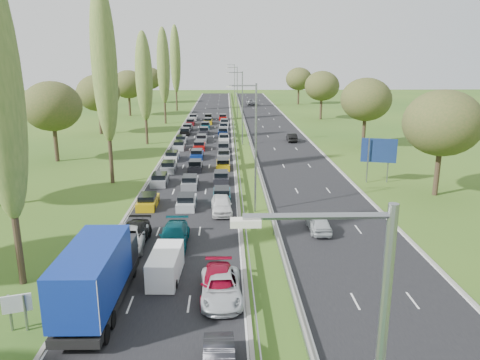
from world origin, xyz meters
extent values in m
plane|color=#295119|center=(4.50, 80.00, 0.00)|extent=(260.00, 260.00, 0.00)
cube|color=black|center=(-2.25, 82.50, 0.00)|extent=(10.50, 215.00, 0.04)
cube|color=black|center=(11.25, 82.50, 0.00)|extent=(10.50, 215.00, 0.04)
cube|color=gray|center=(3.35, 82.50, 0.55)|extent=(0.06, 215.00, 0.32)
cube|color=gray|center=(5.65, 82.50, 0.55)|extent=(0.06, 215.00, 0.32)
cylinder|color=gray|center=(4.50, 43.00, 6.00)|extent=(0.18, 0.18, 12.00)
cylinder|color=gray|center=(4.50, 78.00, 6.00)|extent=(0.18, 0.18, 12.00)
cylinder|color=gray|center=(4.50, 113.00, 6.00)|extent=(0.18, 0.18, 12.00)
cylinder|color=gray|center=(4.50, 148.00, 6.00)|extent=(0.18, 0.18, 12.00)
cylinder|color=#2D2116|center=(-11.50, 29.00, 3.60)|extent=(0.44, 0.44, 7.20)
cylinder|color=#2D2116|center=(-11.50, 54.00, 3.96)|extent=(0.44, 0.44, 7.92)
ellipsoid|color=#4D6A2D|center=(-11.50, 54.00, 13.64)|extent=(2.80, 2.80, 17.60)
cylinder|color=#2D2116|center=(-11.50, 79.00, 3.24)|extent=(0.44, 0.44, 6.48)
ellipsoid|color=#4D6A2D|center=(-11.50, 79.00, 11.16)|extent=(2.80, 2.80, 14.40)
cylinder|color=#2D2116|center=(-11.50, 104.00, 3.60)|extent=(0.44, 0.44, 7.20)
ellipsoid|color=#4D6A2D|center=(-11.50, 104.00, 12.40)|extent=(2.80, 2.80, 16.00)
cylinder|color=#2D2116|center=(-11.50, 129.00, 3.96)|extent=(0.44, 0.44, 7.92)
ellipsoid|color=#4D6A2D|center=(-11.50, 129.00, 13.64)|extent=(2.80, 2.80, 17.60)
cylinder|color=#2D2116|center=(-22.00, 66.00, 2.42)|extent=(0.56, 0.56, 4.84)
ellipsoid|color=#38471E|center=(-22.00, 66.00, 7.70)|extent=(8.00, 8.00, 6.80)
cylinder|color=#2D2116|center=(-22.00, 90.00, 2.42)|extent=(0.56, 0.56, 4.84)
ellipsoid|color=#38471E|center=(-22.00, 90.00, 7.70)|extent=(8.00, 8.00, 6.80)
cylinder|color=#2D2116|center=(-22.00, 118.00, 2.42)|extent=(0.56, 0.56, 4.84)
ellipsoid|color=#38471E|center=(-22.00, 118.00, 7.70)|extent=(8.00, 8.00, 6.80)
cylinder|color=#2D2116|center=(-22.00, 150.00, 2.42)|extent=(0.56, 0.56, 4.84)
ellipsoid|color=#38471E|center=(-22.00, 150.00, 7.70)|extent=(8.00, 8.00, 6.80)
cylinder|color=#2D2116|center=(24.00, 48.00, 2.42)|extent=(0.56, 0.56, 4.84)
ellipsoid|color=#38471E|center=(24.00, 48.00, 7.70)|extent=(8.00, 8.00, 6.80)
cylinder|color=#2D2116|center=(24.00, 75.00, 2.42)|extent=(0.56, 0.56, 4.84)
ellipsoid|color=#38471E|center=(24.00, 75.00, 7.70)|extent=(8.00, 8.00, 6.80)
cylinder|color=#2D2116|center=(24.00, 110.00, 2.42)|extent=(0.56, 0.56, 4.84)
ellipsoid|color=#38471E|center=(24.00, 110.00, 7.70)|extent=(8.00, 8.00, 6.80)
cylinder|color=#2D2116|center=(24.00, 145.00, 2.42)|extent=(0.56, 0.56, 4.84)
ellipsoid|color=#38471E|center=(24.00, 145.00, 7.70)|extent=(8.00, 8.00, 6.80)
cube|color=#BF990C|center=(-5.90, 44.76, 0.44)|extent=(1.75, 4.00, 0.80)
cube|color=slate|center=(-5.87, 53.12, 0.44)|extent=(1.75, 4.00, 0.80)
cube|color=slate|center=(-5.58, 59.51, 0.44)|extent=(1.75, 4.00, 0.80)
cube|color=silver|center=(-5.90, 66.09, 0.44)|extent=(1.75, 4.00, 0.80)
cube|color=#B2B7BC|center=(-5.67, 74.28, 0.44)|extent=(1.75, 4.00, 0.80)
cube|color=#B2B7BC|center=(-5.83, 79.58, 0.44)|extent=(1.75, 4.00, 0.80)
cube|color=black|center=(-5.89, 88.35, 0.44)|extent=(1.75, 4.00, 0.80)
cube|color=black|center=(-5.84, 93.59, 0.44)|extent=(1.75, 4.00, 0.80)
cube|color=#590F14|center=(-5.83, 101.41, 0.44)|extent=(1.75, 4.00, 0.80)
cube|color=silver|center=(-5.78, 109.81, 0.44)|extent=(1.75, 4.00, 0.80)
cube|color=#B2B7BC|center=(-2.11, 44.51, 0.44)|extent=(1.75, 4.00, 0.80)
cube|color=slate|center=(-2.33, 51.88, 0.44)|extent=(1.75, 4.00, 0.80)
cube|color=black|center=(-2.22, 60.01, 0.44)|extent=(1.75, 4.00, 0.80)
cube|color=navy|center=(-2.44, 67.27, 0.44)|extent=(1.75, 4.00, 0.80)
cube|color=#A50C0A|center=(-2.44, 73.98, 0.44)|extent=(1.75, 4.00, 0.80)
cube|color=slate|center=(-2.41, 80.45, 0.44)|extent=(1.75, 4.00, 0.80)
cube|color=black|center=(-2.40, 89.26, 0.44)|extent=(1.75, 4.00, 0.80)
cube|color=#053F4C|center=(-2.41, 96.35, 0.44)|extent=(1.75, 4.00, 0.80)
cube|color=#BF990C|center=(-2.11, 102.85, 0.44)|extent=(1.75, 4.00, 0.80)
cube|color=black|center=(-2.30, 110.22, 0.44)|extent=(1.75, 4.00, 0.80)
cube|color=#053F4C|center=(1.31, 46.80, 0.44)|extent=(1.75, 4.00, 0.80)
cube|color=black|center=(1.18, 53.90, 0.44)|extent=(1.75, 4.00, 0.80)
cube|color=#BF990C|center=(1.37, 60.79, 0.44)|extent=(1.75, 4.00, 0.80)
cube|color=slate|center=(1.42, 66.97, 0.44)|extent=(1.75, 4.00, 0.80)
cube|color=black|center=(1.37, 72.66, 0.44)|extent=(1.75, 4.00, 0.80)
cube|color=silver|center=(1.40, 80.94, 0.44)|extent=(1.75, 4.00, 0.80)
cube|color=navy|center=(1.19, 88.15, 0.44)|extent=(1.75, 4.00, 0.80)
cube|color=#B2B7BC|center=(1.32, 94.89, 0.44)|extent=(1.75, 4.00, 0.80)
cube|color=#B2B7BC|center=(1.44, 100.95, 0.44)|extent=(1.75, 4.00, 0.80)
cube|color=#A50C0A|center=(1.07, 109.82, 0.44)|extent=(1.75, 4.00, 0.80)
imported|color=silver|center=(-5.78, 34.60, 0.80)|extent=(2.74, 5.71, 1.57)
imported|color=black|center=(-5.57, 35.32, 0.80)|extent=(2.52, 5.50, 1.56)
imported|color=#054653|center=(-2.32, 35.06, 0.80)|extent=(2.23, 5.39, 1.56)
imported|color=silver|center=(1.42, 26.52, 0.75)|extent=(2.63, 5.37, 1.47)
imported|color=maroon|center=(1.24, 27.01, 0.77)|extent=(2.09, 5.14, 1.49)
imported|color=silver|center=(1.31, 42.76, 0.82)|extent=(2.12, 4.79, 1.60)
imported|color=#ADB4B7|center=(9.53, 37.63, 0.73)|extent=(1.69, 4.19, 1.43)
imported|color=black|center=(13.16, 80.68, 0.74)|extent=(1.56, 4.36, 1.43)
imported|color=slate|center=(9.40, 144.24, 0.82)|extent=(2.99, 5.87, 1.59)
cube|color=black|center=(-5.67, 25.91, 0.72)|extent=(2.63, 9.87, 0.50)
cube|color=navy|center=(-5.67, 24.71, 2.70)|extent=(2.74, 7.46, 2.97)
cube|color=silver|center=(-5.67, 21.01, 2.70)|extent=(2.68, 0.06, 2.87)
cube|color=black|center=(-5.67, 29.64, 1.57)|extent=(2.68, 2.41, 2.20)
cylinder|color=black|center=(-5.67, 29.65, 0.52)|extent=(2.30, 1.00, 1.00)
cylinder|color=black|center=(-5.67, 22.18, 0.52)|extent=(2.30, 1.00, 1.00)
cube|color=white|center=(-2.27, 29.36, 0.98)|extent=(1.83, 4.58, 1.83)
cube|color=black|center=(-2.27, 31.37, 0.89)|extent=(1.78, 0.73, 1.46)
cylinder|color=black|center=(-3.05, 30.82, 0.33)|extent=(0.23, 0.62, 0.62)
cylinder|color=black|center=(-1.49, 27.90, 0.33)|extent=(0.23, 0.62, 0.62)
cylinder|color=gray|center=(-9.80, 23.51, 1.05)|extent=(0.16, 0.16, 2.10)
cylinder|color=gray|center=(-9.00, 23.51, 1.05)|extent=(0.16, 0.16, 2.10)
cube|color=silver|center=(-9.40, 23.51, 1.60)|extent=(1.46, 0.55, 1.00)
cylinder|color=gray|center=(18.20, 53.29, 2.60)|extent=(0.16, 0.16, 5.20)
cylinder|color=gray|center=(20.60, 53.29, 2.60)|extent=(0.16, 0.16, 5.20)
cube|color=navy|center=(19.40, 53.29, 3.80)|extent=(3.89, 1.14, 2.80)
camera|label=1|loc=(1.80, 0.88, 14.30)|focal=35.00mm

